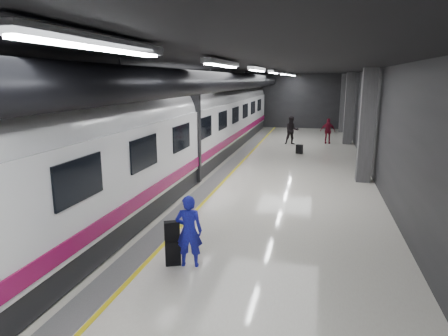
# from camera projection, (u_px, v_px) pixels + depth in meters

# --- Properties ---
(ground) EXTENTS (40.00, 40.00, 0.00)m
(ground) POSITION_uv_depth(u_px,v_px,m) (244.00, 187.00, 15.39)
(ground) COLOR white
(ground) RESTS_ON ground
(platform_hall) EXTENTS (10.02, 40.02, 4.51)m
(platform_hall) POSITION_uv_depth(u_px,v_px,m) (242.00, 93.00, 15.60)
(platform_hall) COLOR black
(platform_hall) RESTS_ON ground
(train) EXTENTS (3.05, 38.00, 4.05)m
(train) POSITION_uv_depth(u_px,v_px,m) (163.00, 131.00, 15.67)
(train) COLOR black
(train) RESTS_ON ground
(traveler_main) EXTENTS (0.65, 0.48, 1.62)m
(traveler_main) POSITION_uv_depth(u_px,v_px,m) (189.00, 231.00, 8.72)
(traveler_main) COLOR #1C28D5
(traveler_main) RESTS_ON ground
(suitcase_main) EXTENTS (0.40, 0.33, 0.56)m
(suitcase_main) POSITION_uv_depth(u_px,v_px,m) (173.00, 253.00, 8.89)
(suitcase_main) COLOR black
(suitcase_main) RESTS_ON ground
(shoulder_bag) EXTENTS (0.38, 0.31, 0.45)m
(shoulder_bag) POSITION_uv_depth(u_px,v_px,m) (172.00, 231.00, 8.79)
(shoulder_bag) COLOR black
(shoulder_bag) RESTS_ON suitcase_main
(traveler_far_a) EXTENTS (1.01, 0.88, 1.79)m
(traveler_far_a) POSITION_uv_depth(u_px,v_px,m) (292.00, 130.00, 25.28)
(traveler_far_a) COLOR black
(traveler_far_a) RESTS_ON ground
(traveler_far_b) EXTENTS (0.97, 0.46, 1.61)m
(traveler_far_b) POSITION_uv_depth(u_px,v_px,m) (328.00, 131.00, 25.78)
(traveler_far_b) COLOR maroon
(traveler_far_b) RESTS_ON ground
(suitcase_far) EXTENTS (0.40, 0.32, 0.51)m
(suitcase_far) POSITION_uv_depth(u_px,v_px,m) (299.00, 149.00, 22.25)
(suitcase_far) COLOR black
(suitcase_far) RESTS_ON ground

